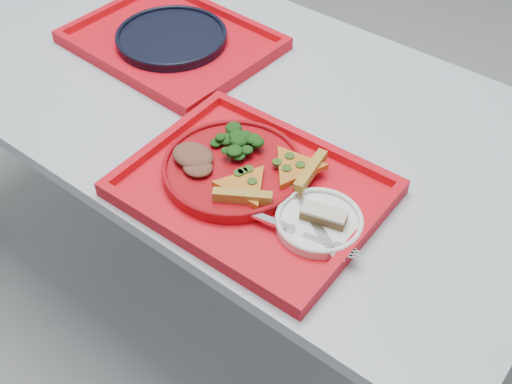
% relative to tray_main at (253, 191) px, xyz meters
% --- Properties ---
extents(ground, '(10.00, 10.00, 0.00)m').
position_rel_tray_main_xyz_m(ground, '(-0.29, 0.21, -0.76)').
color(ground, gray).
rests_on(ground, ground).
extents(table, '(1.60, 0.80, 0.75)m').
position_rel_tray_main_xyz_m(table, '(-0.29, 0.21, -0.08)').
color(table, '#9CA4AF').
rests_on(table, ground).
extents(tray_main, '(0.46, 0.36, 0.01)m').
position_rel_tray_main_xyz_m(tray_main, '(0.00, 0.00, 0.00)').
color(tray_main, red).
rests_on(tray_main, table).
extents(tray_far, '(0.46, 0.37, 0.01)m').
position_rel_tray_main_xyz_m(tray_far, '(-0.46, 0.27, 0.00)').
color(tray_far, red).
rests_on(tray_far, table).
extents(dinner_plate, '(0.26, 0.26, 0.02)m').
position_rel_tray_main_xyz_m(dinner_plate, '(-0.05, 0.01, 0.02)').
color(dinner_plate, '#9B0A11').
rests_on(dinner_plate, tray_main).
extents(side_plate, '(0.15, 0.15, 0.01)m').
position_rel_tray_main_xyz_m(side_plate, '(0.14, 0.00, 0.01)').
color(side_plate, white).
rests_on(side_plate, tray_main).
extents(navy_plate, '(0.26, 0.26, 0.02)m').
position_rel_tray_main_xyz_m(navy_plate, '(-0.46, 0.27, 0.01)').
color(navy_plate, black).
rests_on(navy_plate, tray_far).
extents(pizza_slice_a, '(0.15, 0.15, 0.02)m').
position_rel_tray_main_xyz_m(pizza_slice_a, '(-0.00, -0.02, 0.03)').
color(pizza_slice_a, orange).
rests_on(pizza_slice_a, dinner_plate).
extents(pizza_slice_b, '(0.14, 0.12, 0.02)m').
position_rel_tray_main_xyz_m(pizza_slice_b, '(0.04, 0.07, 0.03)').
color(pizza_slice_b, orange).
rests_on(pizza_slice_b, dinner_plate).
extents(salad_heap, '(0.08, 0.07, 0.04)m').
position_rel_tray_main_xyz_m(salad_heap, '(-0.08, 0.05, 0.04)').
color(salad_heap, black).
rests_on(salad_heap, dinner_plate).
extents(meat_portion, '(0.08, 0.07, 0.02)m').
position_rel_tray_main_xyz_m(meat_portion, '(-0.12, -0.02, 0.04)').
color(meat_portion, brown).
rests_on(meat_portion, dinner_plate).
extents(dessert_bar, '(0.08, 0.05, 0.02)m').
position_rel_tray_main_xyz_m(dessert_bar, '(0.15, 0.01, 0.03)').
color(dessert_bar, '#52371B').
rests_on(dessert_bar, side_plate).
extents(knife, '(0.17, 0.10, 0.01)m').
position_rel_tray_main_xyz_m(knife, '(0.14, -0.01, 0.02)').
color(knife, silver).
rests_on(knife, side_plate).
extents(fork, '(0.19, 0.06, 0.01)m').
position_rel_tray_main_xyz_m(fork, '(0.14, -0.04, 0.02)').
color(fork, silver).
rests_on(fork, side_plate).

